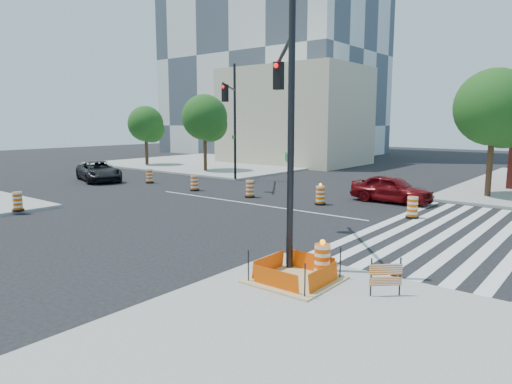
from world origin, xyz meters
The scene contains 21 objects.
ground centered at (0.00, 0.00, 0.00)m, with size 120.00×120.00×0.00m, color black.
sidewalk_nw centered at (-18.00, 18.00, 0.07)m, with size 22.00×22.00×0.15m, color gray.
crosswalk_east centered at (10.95, 0.00, 0.01)m, with size 6.75×13.50×0.01m.
lane_centerline centered at (0.00, 0.00, 0.01)m, with size 14.00×0.12×0.01m, color silver.
excavation_pit centered at (9.00, -9.00, 0.22)m, with size 2.20×2.20×0.90m.
beige_midrise centered at (-12.00, 22.00, 5.00)m, with size 14.00×10.00×10.00m, color #B8AD8C.
red_coupe centered at (5.89, 5.25, 0.76)m, with size 1.80×4.47×1.52m, color #5A070B.
dark_suv centered at (-15.03, 0.28, 0.75)m, with size 2.47×5.36×1.49m, color black.
signal_pole_se centered at (7.16, -6.88, 5.23)m, with size 4.25×5.06×8.55m.
signal_pole_nw centered at (-6.16, 5.49, 5.21)m, with size 3.81×5.36×8.52m.
pit_drum centered at (9.45, -8.32, 0.60)m, with size 0.55×0.55×1.09m.
sw_corner_drum centered at (-7.01, -9.25, 0.59)m, with size 0.55×0.55×0.94m.
barricade centered at (11.37, -8.50, 0.69)m, with size 0.63×0.59×0.97m.
tree_north_a centered at (-21.80, 10.12, 4.03)m, with size 3.59×3.54×6.01m.
tree_north_b centered at (-13.28, 9.93, 4.59)m, with size 4.02×4.02×6.84m.
tree_north_c centered at (9.80, 10.07, 5.01)m, with size 4.39×4.39×7.46m.
median_drum_0 centered at (-11.11, 1.93, 0.48)m, with size 0.60×0.60×1.02m.
median_drum_1 centered at (-5.83, 1.41, 0.48)m, with size 0.60×0.60×1.02m.
median_drum_2 centered at (-1.33, 1.61, 0.48)m, with size 0.60×0.60×1.02m.
median_drum_3 centered at (3.17, 2.13, 0.49)m, with size 0.60×0.60×1.18m.
median_drum_4 centered at (8.32, 1.78, 0.48)m, with size 0.60×0.60×1.02m.
Camera 1 is at (15.66, -19.00, 4.46)m, focal length 32.00 mm.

